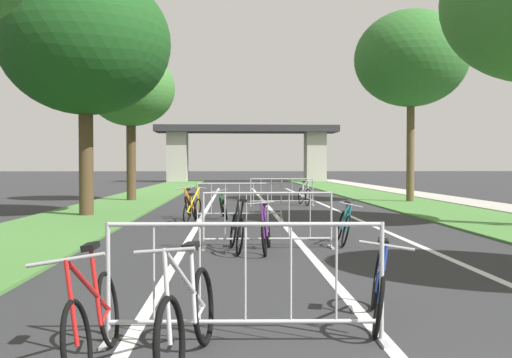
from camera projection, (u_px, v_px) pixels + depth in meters
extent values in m
cube|color=#477A38|center=(142.00, 197.00, 27.17)|extent=(3.26, 62.59, 0.05)
cube|color=#477A38|center=(377.00, 196.00, 27.64)|extent=(3.26, 62.59, 0.05)
cube|color=#ADA89E|center=(428.00, 196.00, 27.74)|extent=(1.86, 62.59, 0.08)
cube|color=silver|center=(270.00, 209.00, 19.91)|extent=(0.14, 36.21, 0.01)
cube|color=silver|center=(334.00, 209.00, 20.00)|extent=(0.14, 36.21, 0.01)
cube|color=silver|center=(207.00, 209.00, 19.82)|extent=(0.14, 36.21, 0.01)
cube|color=#2D2D30|center=(247.00, 129.00, 53.37)|extent=(17.07, 3.71, 0.62)
cube|color=#ADA89E|center=(178.00, 157.00, 53.17)|extent=(1.85, 2.40, 4.66)
cube|color=#ADA89E|center=(315.00, 157.00, 53.71)|extent=(1.85, 2.40, 4.66)
cylinder|color=#4C3823|center=(86.00, 161.00, 17.03)|extent=(0.43, 0.43, 3.32)
ellipsoid|color=#194719|center=(85.00, 42.00, 16.95)|extent=(5.09, 5.09, 4.32)
cylinder|color=#4C3823|center=(131.00, 161.00, 24.48)|extent=(0.40, 0.40, 3.43)
ellipsoid|color=#38702D|center=(131.00, 89.00, 24.40)|extent=(3.78, 3.78, 3.21)
cylinder|color=brown|center=(410.00, 152.00, 23.59)|extent=(0.32, 0.32, 4.23)
ellipsoid|color=#2D6628|center=(411.00, 59.00, 23.50)|extent=(4.68, 4.68, 3.98)
cylinder|color=#ADADB2|center=(108.00, 283.00, 4.90)|extent=(0.04, 0.04, 1.05)
cube|color=#ADADB2|center=(108.00, 341.00, 4.92)|extent=(0.07, 0.44, 0.03)
cylinder|color=#ADADB2|center=(382.00, 282.00, 4.93)|extent=(0.04, 0.04, 1.05)
cube|color=#ADADB2|center=(381.00, 340.00, 4.95)|extent=(0.07, 0.44, 0.03)
cylinder|color=#ADADB2|center=(245.00, 224.00, 4.91)|extent=(2.38, 0.11, 0.04)
cylinder|color=#ADADB2|center=(245.00, 322.00, 4.93)|extent=(2.38, 0.11, 0.04)
cylinder|color=#ADADB2|center=(154.00, 272.00, 4.91)|extent=(0.02, 0.02, 0.87)
cylinder|color=#ADADB2|center=(200.00, 272.00, 4.91)|extent=(0.02, 0.02, 0.87)
cylinder|color=#ADADB2|center=(245.00, 272.00, 4.92)|extent=(0.02, 0.02, 0.87)
cylinder|color=#ADADB2|center=(291.00, 272.00, 4.92)|extent=(0.02, 0.02, 0.87)
cylinder|color=#ADADB2|center=(336.00, 272.00, 4.93)|extent=(0.02, 0.02, 0.87)
cylinder|color=#ADADB2|center=(203.00, 221.00, 10.42)|extent=(0.04, 0.04, 1.05)
cube|color=#ADADB2|center=(203.00, 248.00, 10.43)|extent=(0.07, 0.44, 0.03)
cylinder|color=#ADADB2|center=(331.00, 220.00, 10.57)|extent=(0.04, 0.04, 1.05)
cube|color=#ADADB2|center=(331.00, 247.00, 10.58)|extent=(0.07, 0.44, 0.03)
cylinder|color=#ADADB2|center=(268.00, 193.00, 10.48)|extent=(2.38, 0.10, 0.04)
cylinder|color=#ADADB2|center=(268.00, 239.00, 10.50)|extent=(2.38, 0.10, 0.04)
cylinder|color=#ADADB2|center=(225.00, 216.00, 10.44)|extent=(0.02, 0.02, 0.87)
cylinder|color=#ADADB2|center=(246.00, 215.00, 10.46)|extent=(0.02, 0.02, 0.87)
cylinder|color=#ADADB2|center=(268.00, 215.00, 10.49)|extent=(0.02, 0.02, 0.87)
cylinder|color=#ADADB2|center=(289.00, 215.00, 10.52)|extent=(0.02, 0.02, 0.87)
cylinder|color=#ADADB2|center=(310.00, 215.00, 10.54)|extent=(0.02, 0.02, 0.87)
cylinder|color=#ADADB2|center=(197.00, 201.00, 15.95)|extent=(0.04, 0.04, 1.05)
cube|color=#ADADB2|center=(197.00, 220.00, 15.97)|extent=(0.07, 0.44, 0.03)
cylinder|color=#ADADB2|center=(281.00, 201.00, 16.10)|extent=(0.04, 0.04, 1.05)
cube|color=#ADADB2|center=(281.00, 219.00, 16.11)|extent=(0.07, 0.44, 0.03)
cylinder|color=#ADADB2|center=(239.00, 183.00, 16.01)|extent=(2.38, 0.08, 0.04)
cylinder|color=#ADADB2|center=(239.00, 213.00, 16.03)|extent=(2.38, 0.08, 0.04)
cylinder|color=#ADADB2|center=(211.00, 198.00, 15.98)|extent=(0.02, 0.02, 0.87)
cylinder|color=#ADADB2|center=(225.00, 198.00, 16.00)|extent=(0.02, 0.02, 0.87)
cylinder|color=#ADADB2|center=(239.00, 198.00, 16.02)|extent=(0.02, 0.02, 0.87)
cylinder|color=#ADADB2|center=(253.00, 198.00, 16.05)|extent=(0.02, 0.02, 0.87)
cylinder|color=#ADADB2|center=(267.00, 198.00, 16.07)|extent=(0.02, 0.02, 0.87)
cylinder|color=#ADADB2|center=(251.00, 192.00, 21.62)|extent=(0.04, 0.04, 1.05)
cube|color=#ADADB2|center=(251.00, 205.00, 21.63)|extent=(0.07, 0.44, 0.03)
cylinder|color=#ADADB2|center=(313.00, 192.00, 21.68)|extent=(0.04, 0.04, 1.05)
cube|color=#ADADB2|center=(313.00, 205.00, 21.69)|extent=(0.07, 0.44, 0.03)
cylinder|color=#ADADB2|center=(282.00, 179.00, 21.63)|extent=(2.38, 0.08, 0.04)
cylinder|color=#ADADB2|center=(282.00, 201.00, 21.65)|extent=(2.38, 0.08, 0.04)
cylinder|color=#ADADB2|center=(261.00, 190.00, 21.62)|extent=(0.02, 0.02, 0.87)
cylinder|color=#ADADB2|center=(271.00, 190.00, 21.63)|extent=(0.02, 0.02, 0.87)
cylinder|color=#ADADB2|center=(282.00, 190.00, 21.64)|extent=(0.02, 0.02, 0.87)
cylinder|color=#ADADB2|center=(292.00, 190.00, 21.65)|extent=(0.02, 0.02, 0.87)
cylinder|color=#ADADB2|center=(302.00, 190.00, 21.67)|extent=(0.02, 0.02, 0.87)
torus|color=black|center=(377.00, 281.00, 6.06)|extent=(0.26, 0.62, 0.61)
torus|color=black|center=(379.00, 304.00, 5.05)|extent=(0.26, 0.62, 0.61)
cylinder|color=#1E389E|center=(381.00, 265.00, 5.57)|extent=(0.20, 0.99, 0.55)
cylinder|color=#1E389E|center=(380.00, 266.00, 5.76)|extent=(0.13, 0.10, 0.51)
cylinder|color=#1E389E|center=(377.00, 286.00, 5.90)|extent=(0.11, 0.33, 0.07)
cylinder|color=#1E389E|center=(383.00, 275.00, 5.07)|extent=(0.12, 0.08, 0.52)
cube|color=black|center=(383.00, 241.00, 5.79)|extent=(0.16, 0.26, 0.06)
cylinder|color=#99999E|center=(387.00, 246.00, 5.08)|extent=(0.48, 0.14, 0.09)
torus|color=black|center=(225.00, 210.00, 15.92)|extent=(0.21, 0.61, 0.60)
torus|color=black|center=(222.00, 207.00, 16.96)|extent=(0.21, 0.61, 0.60)
cylinder|color=#1E7238|center=(222.00, 200.00, 16.40)|extent=(0.23, 1.01, 0.52)
cylinder|color=#1E7238|center=(223.00, 202.00, 16.21)|extent=(0.12, 0.13, 0.50)
cylinder|color=#1E7238|center=(225.00, 210.00, 16.09)|extent=(0.06, 0.34, 0.07)
cylinder|color=#1E7238|center=(220.00, 199.00, 16.92)|extent=(0.12, 0.10, 0.49)
cube|color=black|center=(221.00, 193.00, 16.16)|extent=(0.13, 0.25, 0.07)
cylinder|color=#99999E|center=(219.00, 191.00, 16.89)|extent=(0.49, 0.08, 0.11)
torus|color=black|center=(301.00, 196.00, 22.56)|extent=(0.19, 0.67, 0.66)
torus|color=black|center=(308.00, 197.00, 21.55)|extent=(0.19, 0.67, 0.66)
cylinder|color=silver|center=(305.00, 188.00, 22.08)|extent=(0.23, 1.00, 0.66)
cylinder|color=silver|center=(303.00, 190.00, 22.27)|extent=(0.09, 0.13, 0.62)
cylinder|color=silver|center=(302.00, 197.00, 22.40)|extent=(0.07, 0.34, 0.08)
cylinder|color=silver|center=(308.00, 189.00, 21.57)|extent=(0.09, 0.10, 0.63)
cube|color=black|center=(304.00, 182.00, 22.30)|extent=(0.14, 0.25, 0.06)
cylinder|color=#99999E|center=(309.00, 181.00, 21.59)|extent=(0.49, 0.10, 0.07)
torus|color=black|center=(187.00, 212.00, 14.91)|extent=(0.23, 0.62, 0.62)
torus|color=black|center=(198.00, 209.00, 15.89)|extent=(0.23, 0.62, 0.62)
cylinder|color=gold|center=(193.00, 200.00, 15.36)|extent=(0.31, 0.94, 0.65)
cylinder|color=gold|center=(191.00, 204.00, 15.18)|extent=(0.08, 0.13, 0.51)
cylinder|color=gold|center=(189.00, 213.00, 15.06)|extent=(0.09, 0.32, 0.07)
cylinder|color=gold|center=(198.00, 199.00, 15.85)|extent=(0.09, 0.11, 0.62)
cube|color=black|center=(191.00, 194.00, 15.13)|extent=(0.15, 0.26, 0.06)
cylinder|color=#99999E|center=(199.00, 188.00, 15.81)|extent=(0.44, 0.12, 0.07)
torus|color=black|center=(203.00, 306.00, 4.86)|extent=(0.21, 0.67, 0.67)
torus|color=black|center=(170.00, 345.00, 3.81)|extent=(0.21, 0.67, 0.67)
cylinder|color=#B7B7BC|center=(186.00, 282.00, 4.35)|extent=(0.26, 1.01, 0.66)
cylinder|color=#B7B7BC|center=(193.00, 284.00, 4.55)|extent=(0.09, 0.13, 0.61)
cylinder|color=#B7B7BC|center=(199.00, 314.00, 4.69)|extent=(0.08, 0.34, 0.08)
cylinder|color=#B7B7BC|center=(167.00, 297.00, 3.83)|extent=(0.09, 0.10, 0.63)
cube|color=black|center=(191.00, 246.00, 4.59)|extent=(0.14, 0.25, 0.06)
cylinder|color=#99999E|center=(164.00, 251.00, 3.85)|extent=(0.43, 0.10, 0.06)
torus|color=black|center=(240.00, 237.00, 9.64)|extent=(0.21, 0.67, 0.66)
torus|color=black|center=(234.00, 230.00, 10.59)|extent=(0.21, 0.67, 0.66)
cylinder|color=black|center=(239.00, 218.00, 10.09)|extent=(0.06, 0.94, 0.59)
cylinder|color=black|center=(240.00, 219.00, 9.91)|extent=(0.15, 0.11, 0.66)
cylinder|color=black|center=(239.00, 237.00, 9.79)|extent=(0.07, 0.31, 0.08)
cylinder|color=black|center=(236.00, 215.00, 10.56)|extent=(0.13, 0.08, 0.56)
cube|color=black|center=(243.00, 200.00, 9.87)|extent=(0.13, 0.25, 0.06)
cylinder|color=#99999E|center=(238.00, 201.00, 10.54)|extent=(0.43, 0.08, 0.09)
torus|color=black|center=(194.00, 209.00, 15.86)|extent=(0.32, 0.67, 0.64)
torus|color=black|center=(188.00, 207.00, 16.79)|extent=(0.32, 0.67, 0.64)
cylinder|color=orange|center=(189.00, 198.00, 16.28)|extent=(0.38, 0.91, 0.60)
cylinder|color=orange|center=(190.00, 200.00, 16.10)|extent=(0.15, 0.14, 0.60)
cylinder|color=orange|center=(193.00, 209.00, 16.01)|extent=(0.09, 0.32, 0.08)
cylinder|color=orange|center=(186.00, 197.00, 16.75)|extent=(0.14, 0.12, 0.57)
cube|color=black|center=(188.00, 189.00, 16.05)|extent=(0.16, 0.26, 0.07)
cylinder|color=#99999E|center=(184.00, 188.00, 16.70)|extent=(0.53, 0.16, 0.13)
torus|color=black|center=(268.00, 231.00, 10.63)|extent=(0.17, 0.61, 0.61)
torus|color=black|center=(264.00, 239.00, 9.54)|extent=(0.17, 0.61, 0.61)
cylinder|color=#662884|center=(265.00, 218.00, 10.10)|extent=(0.22, 1.05, 0.63)
cylinder|color=#662884|center=(266.00, 220.00, 10.31)|extent=(0.09, 0.13, 0.59)
cylinder|color=#662884|center=(267.00, 234.00, 10.45)|extent=(0.07, 0.35, 0.07)
cylinder|color=#662884|center=(263.00, 221.00, 9.56)|extent=(0.09, 0.10, 0.60)
cube|color=black|center=(264.00, 204.00, 10.35)|extent=(0.13, 0.25, 0.06)
cylinder|color=#99999E|center=(261.00, 203.00, 9.58)|extent=(0.45, 0.08, 0.07)
torus|color=black|center=(108.00, 309.00, 4.81)|extent=(0.14, 0.64, 0.64)
torus|color=black|center=(77.00, 346.00, 3.82)|extent=(0.14, 0.64, 0.64)
cylinder|color=red|center=(89.00, 287.00, 4.33)|extent=(0.12, 0.97, 0.61)
cylinder|color=red|center=(96.00, 286.00, 4.52)|extent=(0.14, 0.12, 0.62)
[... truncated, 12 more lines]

